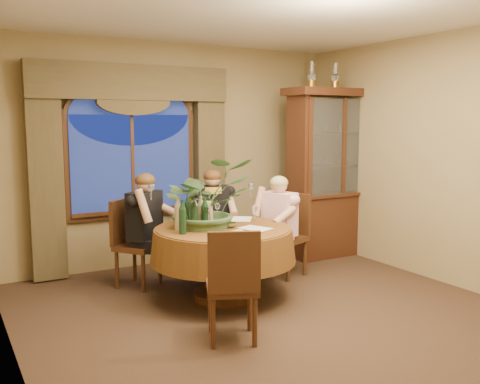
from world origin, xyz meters
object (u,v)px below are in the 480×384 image
wine_bottle_2 (188,210)px  chair_back_right (208,232)px  oil_lamp_left (312,75)px  wine_bottle_4 (178,214)px  person_scarf (213,221)px  chair_right (285,236)px  wine_bottle_3 (201,213)px  olive_bowl (229,225)px  wine_bottle_0 (205,214)px  oil_lamp_right (358,77)px  stoneware_vase (207,214)px  dining_table (223,263)px  person_back (145,231)px  wine_bottle_1 (194,215)px  person_pink (280,228)px  chair_back (138,244)px  wine_bottle_5 (183,217)px  oil_lamp_center (335,76)px  china_cabinet (333,173)px  centerpiece_plant (205,168)px  chair_front_left (232,284)px

wine_bottle_2 → chair_back_right: bearing=52.4°
oil_lamp_left → wine_bottle_4: bearing=-159.6°
chair_back_right → person_scarf: bearing=132.6°
chair_right → wine_bottle_3: (-1.24, -0.32, 0.44)m
olive_bowl → wine_bottle_0: size_ratio=0.47×
oil_lamp_right → stoneware_vase: 3.21m
person_scarf → wine_bottle_4: person_scarf is taller
dining_table → oil_lamp_left: oil_lamp_left is taller
person_back → wine_bottle_1: bearing=69.0°
person_scarf → person_pink: bearing=148.8°
chair_back → person_scarf: person_scarf is taller
dining_table → wine_bottle_2: (-0.28, 0.24, 0.54)m
person_pink → person_scarf: bearing=19.9°
oil_lamp_right → wine_bottle_5: (-3.05, -1.01, -1.50)m
oil_lamp_center → wine_bottle_1: size_ratio=1.03×
person_back → wine_bottle_2: (0.29, -0.52, 0.28)m
china_cabinet → wine_bottle_4: 2.77m
stoneware_vase → centerpiece_plant: (0.00, 0.04, 0.47)m
chair_back_right → chair_right: bearing=153.1°
chair_back_right → chair_back: bearing=30.3°
chair_right → wine_bottle_1: size_ratio=2.91×
wine_bottle_3 → wine_bottle_4: bearing=170.7°
person_back → wine_bottle_0: 0.90m
oil_lamp_left → chair_back_right: (-1.45, 0.12, -1.94)m
person_pink → wine_bottle_4: bearing=80.9°
chair_front_left → person_back: (-0.14, 1.72, 0.16)m
oil_lamp_left → person_pink: bearing=-145.2°
oil_lamp_left → wine_bottle_4: oil_lamp_left is taller
wine_bottle_1 → wine_bottle_3: size_ratio=1.00×
wine_bottle_0 → person_back: bearing=114.0°
oil_lamp_right → chair_back: bearing=-178.4°
olive_bowl → wine_bottle_0: 0.30m
dining_table → china_cabinet: (2.18, 0.91, 0.75)m
dining_table → wine_bottle_1: 0.64m
chair_back → wine_bottle_3: wine_bottle_3 is taller
chair_back_right → oil_lamp_center: bearing=-165.8°
dining_table → oil_lamp_center: (2.18, 0.91, 2.04)m
wine_bottle_0 → person_scarf: bearing=59.6°
oil_lamp_center → wine_bottle_4: bearing=-162.4°
centerpiece_plant → wine_bottle_5: centerpiece_plant is taller
china_cabinet → wine_bottle_0: size_ratio=6.81×
person_pink → wine_bottle_5: size_ratio=3.67×
china_cabinet → wine_bottle_2: bearing=-164.6°
chair_front_left → wine_bottle_4: wine_bottle_4 is taller
person_scarf → stoneware_vase: person_scarf is taller
olive_bowl → wine_bottle_0: (-0.26, 0.01, 0.14)m
stoneware_vase → wine_bottle_2: size_ratio=0.80×
oil_lamp_left → person_scarf: 2.29m
wine_bottle_3 → chair_right: bearing=14.3°
wine_bottle_3 → wine_bottle_5: (-0.26, -0.14, 0.00)m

